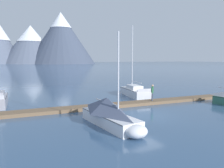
# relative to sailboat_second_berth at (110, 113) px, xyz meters

# --- Properties ---
(ground_plane) EXTENTS (700.00, 700.00, 0.00)m
(ground_plane) POSITION_rel_sailboat_second_berth_xyz_m (3.92, 1.29, -0.90)
(ground_plane) COLOR #38567A
(mountain_shoulder_ridge) EXTENTS (62.77, 62.77, 39.70)m
(mountain_shoulder_ridge) POSITION_rel_sailboat_second_berth_xyz_m (26.30, 236.00, 19.82)
(mountain_shoulder_ridge) COLOR slate
(mountain_shoulder_ridge) RESTS_ON ground
(mountain_east_summit) EXTENTS (70.45, 70.45, 53.32)m
(mountain_east_summit) POSITION_rel_sailboat_second_berth_xyz_m (54.93, 222.85, 26.30)
(mountain_east_summit) COLOR #424C60
(mountain_east_summit) RESTS_ON ground
(dock) EXTENTS (28.65, 3.71, 0.30)m
(dock) POSITION_rel_sailboat_second_berth_xyz_m (3.92, 5.29, -0.76)
(dock) COLOR brown
(dock) RESTS_ON ground
(sailboat_second_berth) EXTENTS (2.18, 6.54, 6.34)m
(sailboat_second_berth) POSITION_rel_sailboat_second_berth_xyz_m (0.00, 0.00, 0.00)
(sailboat_second_berth) COLOR white
(sailboat_second_berth) RESTS_ON ground
(sailboat_mid_dock_port) EXTENTS (2.95, 7.12, 8.81)m
(sailboat_mid_dock_port) POSITION_rel_sailboat_second_berth_xyz_m (8.49, 10.31, -0.33)
(sailboat_mid_dock_port) COLOR silver
(sailboat_mid_dock_port) RESTS_ON ground
(person_on_dock) EXTENTS (0.42, 0.46, 1.69)m
(person_on_dock) POSITION_rel_sailboat_second_berth_xyz_m (7.47, 5.00, 0.36)
(person_on_dock) COLOR #384256
(person_on_dock) RESTS_ON dock
(mooring_buoy_inner_mooring) EXTENTS (0.39, 0.39, 0.47)m
(mooring_buoy_inner_mooring) POSITION_rel_sailboat_second_berth_xyz_m (14.29, 2.50, -0.70)
(mooring_buoy_inner_mooring) COLOR yellow
(mooring_buoy_inner_mooring) RESTS_ON ground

